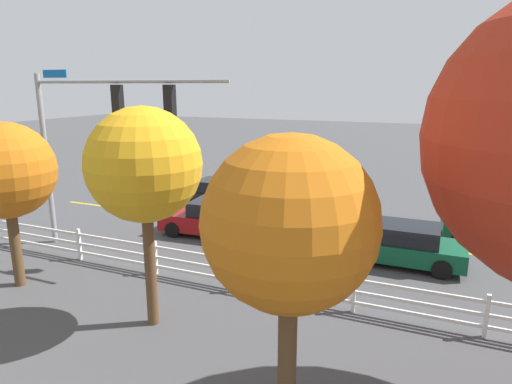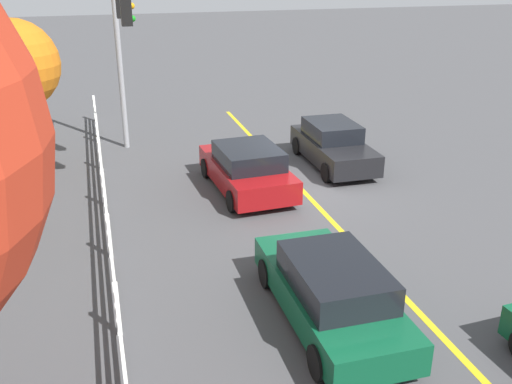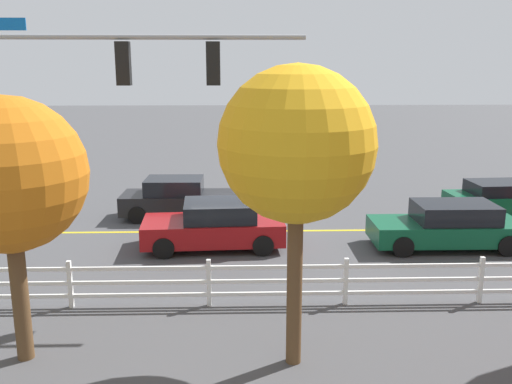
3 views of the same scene
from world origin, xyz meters
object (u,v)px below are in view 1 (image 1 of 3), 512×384
object	(u,v)px
car_1	(496,226)
car_2	(397,244)
tree_0	(5,171)
tree_3	(290,225)
car_0	(222,196)
car_3	(216,218)
tree_2	(144,166)

from	to	relation	value
car_1	car_2	bearing A→B (deg)	-135.55
tree_0	tree_3	xyz separation A→B (m)	(-9.69, 2.59, 0.32)
tree_0	car_1	bearing A→B (deg)	-144.09
car_0	car_1	bearing A→B (deg)	0.98
car_0	car_2	world-z (taller)	car_0
car_3	car_2	bearing A→B (deg)	174.82
car_2	tree_0	size ratio (longest dim) A/B	0.91
tree_3	tree_0	bearing A→B (deg)	-14.94
car_3	tree_0	bearing A→B (deg)	59.56
car_3	tree_2	bearing A→B (deg)	101.22
car_0	tree_2	distance (m)	11.51
tree_0	car_2	bearing A→B (deg)	-148.94
car_1	car_3	bearing A→B (deg)	-164.94
tree_0	car_0	bearing A→B (deg)	-100.69
car_3	tree_3	bearing A→B (deg)	120.82
car_0	tree_3	distance (m)	15.28
car_0	car_2	xyz separation A→B (m)	(-8.76, 3.74, -0.02)
car_1	tree_0	xyz separation A→B (m)	(14.12, 10.23, 2.99)
car_1	car_3	distance (m)	11.29
car_1	tree_2	distance (m)	14.23
car_1	car_3	world-z (taller)	car_3
car_3	tree_0	world-z (taller)	tree_0
car_3	car_1	bearing A→B (deg)	-164.95
car_0	tree_3	bearing A→B (deg)	-57.95
car_2	tree_0	world-z (taller)	tree_0
tree_2	car_2	bearing A→B (deg)	-129.08
car_2	car_1	bearing A→B (deg)	-131.96
car_1	tree_3	world-z (taller)	tree_3
car_0	car_3	world-z (taller)	car_0
car_3	tree_3	size ratio (longest dim) A/B	0.82
car_2	car_3	bearing A→B (deg)	-1.58
car_3	tree_0	distance (m)	8.04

